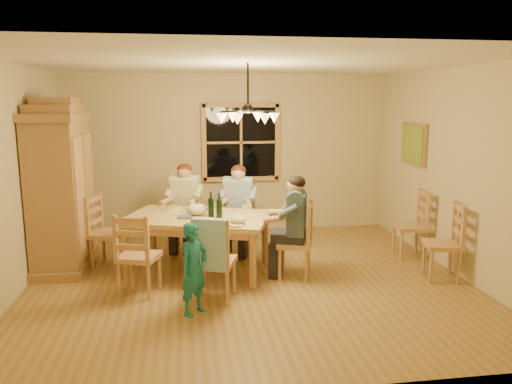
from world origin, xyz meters
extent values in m
plane|color=olive|center=(0.00, 0.00, 0.00)|extent=(5.50, 5.50, 0.00)
cube|color=white|center=(0.00, 0.00, 2.70)|extent=(5.50, 5.00, 0.02)
cube|color=beige|center=(0.00, 2.50, 1.35)|extent=(5.50, 0.02, 2.70)
cube|color=beige|center=(-2.75, 0.00, 1.35)|extent=(0.02, 5.00, 2.70)
cube|color=beige|center=(2.75, 0.00, 1.35)|extent=(0.02, 5.00, 2.70)
cube|color=black|center=(0.20, 2.48, 1.55)|extent=(1.20, 0.03, 1.20)
cube|color=#B77D51|center=(0.20, 2.46, 1.55)|extent=(1.30, 0.06, 1.30)
cube|color=#A47447|center=(2.72, 1.20, 1.60)|extent=(0.04, 0.78, 0.64)
cube|color=#1E6B2D|center=(2.69, 1.20, 1.60)|extent=(0.02, 0.68, 0.54)
cylinder|color=black|center=(0.00, 0.00, 2.44)|extent=(0.02, 0.02, 0.53)
sphere|color=black|center=(0.00, 0.00, 2.17)|extent=(0.12, 0.12, 0.12)
cylinder|color=black|center=(0.16, 0.00, 2.13)|extent=(0.34, 0.02, 0.02)
cone|color=#FFB259|center=(0.32, 0.00, 2.05)|extent=(0.13, 0.13, 0.12)
cylinder|color=black|center=(0.08, 0.14, 2.13)|extent=(0.19, 0.31, 0.02)
cone|color=#FFB259|center=(0.16, 0.28, 2.05)|extent=(0.13, 0.13, 0.12)
cylinder|color=black|center=(-0.08, 0.14, 2.13)|extent=(0.19, 0.31, 0.02)
cone|color=#FFB259|center=(-0.16, 0.28, 2.05)|extent=(0.13, 0.13, 0.12)
cylinder|color=black|center=(-0.16, 0.00, 2.13)|extent=(0.34, 0.02, 0.02)
cone|color=#FFB259|center=(-0.32, 0.00, 2.05)|extent=(0.13, 0.13, 0.12)
cylinder|color=black|center=(-0.08, -0.14, 2.13)|extent=(0.19, 0.31, 0.02)
cone|color=#FFB259|center=(-0.16, -0.28, 2.05)|extent=(0.13, 0.13, 0.12)
cylinder|color=black|center=(0.08, -0.14, 2.13)|extent=(0.19, 0.31, 0.02)
cone|color=#FFB259|center=(0.16, -0.28, 2.05)|extent=(0.13, 0.13, 0.12)
cube|color=#A47447|center=(-2.43, 0.94, 1.00)|extent=(0.60, 1.30, 2.00)
cube|color=#A47447|center=(-2.43, 0.94, 2.05)|extent=(0.66, 1.40, 0.10)
cube|color=#A47447|center=(-2.43, 0.94, 2.15)|extent=(0.58, 1.00, 0.12)
cube|color=#A47447|center=(-2.43, 0.94, 2.25)|extent=(0.52, 0.55, 0.10)
cube|color=#B77D51|center=(-2.12, 0.61, 1.00)|extent=(0.03, 0.55, 1.60)
cube|color=#B77D51|center=(-2.12, 1.27, 1.00)|extent=(0.03, 0.55, 1.60)
cube|color=#A47447|center=(-2.43, 0.94, 0.06)|extent=(0.66, 1.40, 0.12)
cube|color=tan|center=(-0.61, 0.45, 0.73)|extent=(2.12, 1.67, 0.06)
cube|color=#B77D51|center=(-0.61, 0.45, 0.65)|extent=(1.93, 1.48, 0.10)
cylinder|color=#B77D51|center=(-1.55, 0.28, 0.35)|extent=(0.09, 0.09, 0.70)
cylinder|color=#B77D51|center=(0.02, -0.25, 0.35)|extent=(0.09, 0.09, 0.70)
cylinder|color=#B77D51|center=(-1.25, 1.16, 0.35)|extent=(0.09, 0.09, 0.70)
cylinder|color=#B77D51|center=(0.32, 0.63, 0.35)|extent=(0.09, 0.09, 0.70)
cube|color=#B77D51|center=(-0.77, 1.43, 0.45)|extent=(0.55, 0.54, 0.06)
cube|color=#B77D51|center=(-0.77, 1.43, 0.72)|extent=(0.38, 0.17, 0.54)
cube|color=#B77D51|center=(0.01, 1.17, 0.45)|extent=(0.55, 0.54, 0.06)
cube|color=#B77D51|center=(0.01, 1.17, 0.72)|extent=(0.38, 0.17, 0.54)
cube|color=#B77D51|center=(-1.33, -0.23, 0.45)|extent=(0.55, 0.54, 0.06)
cube|color=#B77D51|center=(-1.33, -0.23, 0.72)|extent=(0.38, 0.17, 0.54)
cube|color=#B77D51|center=(-0.45, -0.52, 0.45)|extent=(0.55, 0.54, 0.06)
cube|color=#B77D51|center=(-0.45, -0.52, 0.72)|extent=(0.38, 0.17, 0.54)
cube|color=#B77D51|center=(-1.83, 0.86, 0.45)|extent=(0.54, 0.55, 0.06)
cube|color=#B77D51|center=(-1.83, 0.86, 0.72)|extent=(0.17, 0.38, 0.54)
cube|color=#B77D51|center=(0.61, 0.04, 0.45)|extent=(0.54, 0.55, 0.06)
cube|color=#B77D51|center=(0.61, 0.04, 0.72)|extent=(0.17, 0.38, 0.54)
cube|color=beige|center=(-0.77, 1.43, 0.84)|extent=(0.45, 0.34, 0.52)
cube|color=#262328|center=(-0.77, 1.43, 0.53)|extent=(0.49, 0.52, 0.14)
sphere|color=tan|center=(-0.77, 1.43, 1.22)|extent=(0.21, 0.21, 0.21)
ellipsoid|color=#592614|center=(-0.77, 1.43, 1.25)|extent=(0.22, 0.22, 0.17)
cube|color=#2D4D7C|center=(0.01, 1.17, 0.84)|extent=(0.45, 0.34, 0.52)
cube|color=#262328|center=(0.01, 1.17, 0.53)|extent=(0.49, 0.52, 0.14)
sphere|color=tan|center=(0.01, 1.17, 1.22)|extent=(0.21, 0.21, 0.21)
ellipsoid|color=#381E11|center=(0.01, 1.17, 1.25)|extent=(0.22, 0.22, 0.17)
cube|color=#405466|center=(0.61, 0.04, 0.84)|extent=(0.34, 0.45, 0.52)
cube|color=#262328|center=(0.61, 0.04, 0.53)|extent=(0.52, 0.49, 0.14)
sphere|color=tan|center=(0.61, 0.04, 1.22)|extent=(0.21, 0.21, 0.21)
ellipsoid|color=black|center=(0.61, 0.04, 1.25)|extent=(0.22, 0.22, 0.17)
cube|color=#9ABDD1|center=(-0.52, -0.70, 0.70)|extent=(0.39, 0.22, 0.58)
cylinder|color=black|center=(-0.44, 0.40, 0.93)|extent=(0.08, 0.08, 0.33)
cylinder|color=black|center=(-0.34, 0.30, 0.93)|extent=(0.08, 0.08, 0.33)
cylinder|color=white|center=(-0.96, 0.93, 0.77)|extent=(0.26, 0.26, 0.02)
cylinder|color=white|center=(-0.28, 0.65, 0.77)|extent=(0.26, 0.26, 0.02)
cylinder|color=white|center=(-0.01, 0.25, 0.77)|extent=(0.26, 0.26, 0.02)
cylinder|color=silver|center=(-0.69, 0.79, 0.83)|extent=(0.06, 0.06, 0.14)
cylinder|color=silver|center=(0.00, 0.38, 0.83)|extent=(0.06, 0.06, 0.14)
ellipsoid|color=#CAB387|center=(-0.14, -0.07, 0.82)|extent=(0.20, 0.20, 0.11)
cube|color=#485A85|center=(-0.78, 0.34, 0.78)|extent=(0.22, 0.19, 0.03)
ellipsoid|color=beige|center=(-0.62, 0.49, 0.84)|extent=(0.28, 0.22, 0.15)
imported|color=#1A7279|center=(-0.70, -0.90, 0.50)|extent=(0.43, 0.43, 1.00)
cube|color=#B77D51|center=(2.45, -0.29, 0.45)|extent=(0.51, 0.52, 0.06)
cube|color=#B77D51|center=(2.45, -0.29, 0.72)|extent=(0.13, 0.38, 0.54)
cube|color=#B77D51|center=(2.45, 0.62, 0.45)|extent=(0.47, 0.48, 0.06)
cube|color=#B77D51|center=(2.45, 0.62, 0.72)|extent=(0.09, 0.38, 0.54)
camera|label=1|loc=(-0.79, -6.00, 2.28)|focal=35.00mm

